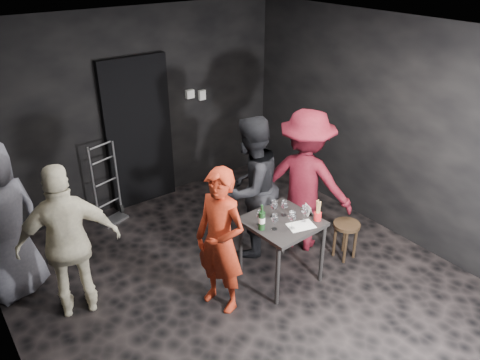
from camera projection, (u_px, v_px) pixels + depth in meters
floor at (244, 287)px, 5.18m from camera, size 4.50×5.00×0.02m
ceiling at (245, 36)px, 3.94m from camera, size 4.50×5.00×0.02m
wall_back at (134, 111)px, 6.35m from camera, size 4.50×0.04×2.70m
wall_right at (391, 129)px, 5.74m from camera, size 0.04×5.00×2.70m
doorway at (139, 133)px, 6.45m from camera, size 0.95×0.10×2.10m
wallbox_upper at (190, 94)px, 6.72m from camera, size 0.12×0.06×0.12m
wallbox_lower at (202, 95)px, 6.85m from camera, size 0.10×0.06×0.14m
hand_truck at (110, 205)px, 6.36m from camera, size 0.37×0.32×1.10m
tasting_table at (282, 228)px, 5.04m from camera, size 0.72×0.72×0.75m
stool at (346, 231)px, 5.51m from camera, size 0.31×0.31×0.47m
server_red at (220, 239)px, 4.58m from camera, size 0.55×0.68×1.63m
woman_black at (250, 178)px, 5.36m from camera, size 1.06×0.74×1.98m
man_maroon at (306, 170)px, 5.45m from camera, size 1.20×1.47×2.07m
bystander_cream at (68, 236)px, 4.47m from camera, size 1.16×0.79×1.81m
tasting_mat at (301, 226)px, 4.90m from camera, size 0.32×0.25×0.00m
wine_glass_a at (275, 221)px, 4.80m from camera, size 0.07×0.07×0.19m
wine_glass_b at (259, 217)px, 4.89m from camera, size 0.09×0.09×0.19m
wine_glass_c at (274, 208)px, 5.02m from camera, size 0.10×0.10×0.22m
wine_glass_d at (292, 219)px, 4.81m from camera, size 0.10×0.10×0.22m
wine_glass_e at (304, 213)px, 4.94m from camera, size 0.10×0.10×0.20m
wine_glass_f at (284, 207)px, 5.05m from camera, size 0.09×0.09×0.20m
wine_bottle at (262, 220)px, 4.80m from camera, size 0.07×0.07×0.29m
breadstick_cup at (318, 211)px, 4.96m from camera, size 0.08×0.08×0.25m
reserved_card at (307, 210)px, 5.10m from camera, size 0.12×0.15×0.10m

